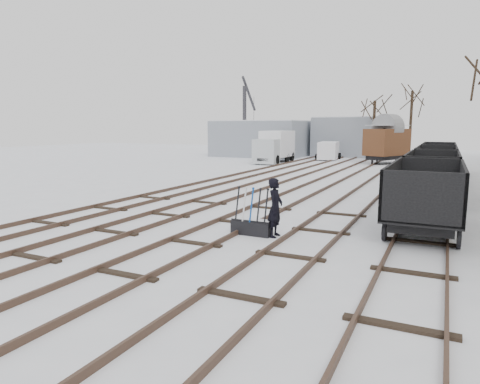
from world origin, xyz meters
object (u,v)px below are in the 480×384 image
(box_van_wagon, at_px, (387,141))
(panel_van, at_px, (329,150))
(worker, at_px, (275,208))
(freight_wagon_a, at_px, (425,206))
(lorry, at_px, (275,146))
(ground_frame, at_px, (252,226))
(crane, at_px, (245,136))

(box_van_wagon, xyz_separation_m, panel_van, (-6.01, 2.38, -1.10))
(worker, xyz_separation_m, box_van_wagon, (-0.35, 29.34, 1.14))
(panel_van, bearing_deg, box_van_wagon, -29.13)
(freight_wagon_a, height_order, panel_van, freight_wagon_a)
(box_van_wagon, height_order, lorry, box_van_wagon)
(ground_frame, xyz_separation_m, box_van_wagon, (0.40, 29.44, 1.77))
(worker, distance_m, freight_wagon_a, 4.95)
(worker, xyz_separation_m, crane, (-16.29, 32.59, 1.44))
(box_van_wagon, bearing_deg, freight_wagon_a, -57.04)
(box_van_wagon, distance_m, crane, 16.27)
(panel_van, bearing_deg, crane, 167.40)
(worker, relative_size, crane, 0.20)
(box_van_wagon, relative_size, lorry, 0.78)
(panel_van, xyz_separation_m, crane, (-9.92, 0.87, 1.40))
(ground_frame, bearing_deg, lorry, 110.78)
(ground_frame, relative_size, freight_wagon_a, 0.27)
(box_van_wagon, xyz_separation_m, lorry, (-9.76, -3.32, -0.51))
(panel_van, distance_m, crane, 10.06)
(box_van_wagon, relative_size, crane, 0.58)
(box_van_wagon, relative_size, panel_van, 1.20)
(lorry, bearing_deg, freight_wagon_a, -60.54)
(box_van_wagon, bearing_deg, crane, -168.13)
(freight_wagon_a, xyz_separation_m, crane, (-20.42, 29.85, 1.51))
(worker, height_order, lorry, lorry)
(ground_frame, relative_size, lorry, 0.22)
(ground_frame, distance_m, crane, 36.25)
(ground_frame, distance_m, panel_van, 32.31)
(box_van_wagon, bearing_deg, worker, -65.92)
(freight_wagon_a, distance_m, lorry, 27.30)
(freight_wagon_a, xyz_separation_m, panel_van, (-10.49, 28.97, 0.10))
(crane, bearing_deg, box_van_wagon, -19.58)
(worker, distance_m, box_van_wagon, 29.36)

